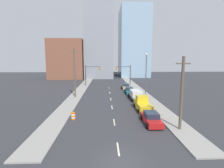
# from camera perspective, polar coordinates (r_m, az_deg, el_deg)

# --- Properties ---
(ground_plane) EXTENTS (200.00, 200.00, 0.00)m
(ground_plane) POSITION_cam_1_polar(r_m,az_deg,el_deg) (15.00, 2.65, -24.01)
(ground_plane) COLOR #333338
(sidewalk_left) EXTENTS (2.82, 93.10, 0.14)m
(sidewalk_left) POSITION_cam_1_polar(r_m,az_deg,el_deg) (60.08, -8.38, 0.37)
(sidewalk_left) COLOR gray
(sidewalk_left) RESTS_ON ground
(sidewalk_right) EXTENTS (2.82, 93.10, 0.14)m
(sidewalk_right) POSITION_cam_1_polar(r_m,az_deg,el_deg) (60.37, 5.95, 0.45)
(sidewalk_right) COLOR gray
(sidewalk_right) RESTS_ON ground
(lane_stripe_at_2m) EXTENTS (0.16, 2.40, 0.01)m
(lane_stripe_at_2m) POSITION_cam_1_polar(r_m,az_deg,el_deg) (16.72, 2.02, -20.37)
(lane_stripe_at_2m) COLOR beige
(lane_stripe_at_2m) RESTS_ON ground
(lane_stripe_at_9m) EXTENTS (0.16, 2.40, 0.01)m
(lane_stripe_at_9m) POSITION_cam_1_polar(r_m,az_deg,el_deg) (22.87, 0.72, -12.33)
(lane_stripe_at_9m) COLOR beige
(lane_stripe_at_9m) RESTS_ON ground
(lane_stripe_at_16m) EXTENTS (0.16, 2.40, 0.01)m
(lane_stripe_at_16m) POSITION_cam_1_polar(r_m,az_deg,el_deg) (29.67, -0.02, -7.54)
(lane_stripe_at_16m) COLOR beige
(lane_stripe_at_16m) RESTS_ON ground
(lane_stripe_at_22m) EXTENTS (0.16, 2.40, 0.01)m
(lane_stripe_at_22m) POSITION_cam_1_polar(r_m,az_deg,el_deg) (35.46, -0.41, -4.95)
(lane_stripe_at_22m) COLOR beige
(lane_stripe_at_22m) RESTS_ON ground
(lane_stripe_at_29m) EXTENTS (0.16, 2.40, 0.01)m
(lane_stripe_at_29m) POSITION_cam_1_polar(r_m,az_deg,el_deg) (42.33, -0.73, -2.82)
(lane_stripe_at_29m) COLOR beige
(lane_stripe_at_29m) RESTS_ON ground
(lane_stripe_at_36m) EXTENTS (0.16, 2.40, 0.01)m
(lane_stripe_at_36m) POSITION_cam_1_polar(r_m,az_deg,el_deg) (49.31, -0.96, -1.28)
(lane_stripe_at_36m) COLOR beige
(lane_stripe_at_36m) RESTS_ON ground
(building_brick_left) EXTENTS (14.00, 16.00, 16.07)m
(building_brick_left) POSITION_cam_1_polar(r_m,az_deg,el_deg) (78.53, -14.14, 7.82)
(building_brick_left) COLOR brown
(building_brick_left) RESTS_ON ground
(building_office_center) EXTENTS (12.00, 20.00, 30.87)m
(building_office_center) POSITION_cam_1_polar(r_m,az_deg,el_deg) (81.29, -4.21, 13.25)
(building_office_center) COLOR gray
(building_office_center) RESTS_ON ground
(building_glass_right) EXTENTS (13.00, 20.00, 31.42)m
(building_glass_right) POSITION_cam_1_polar(r_m,az_deg,el_deg) (86.33, 6.91, 13.09)
(building_glass_right) COLOR #8CADC6
(building_glass_right) RESTS_ON ground
(traffic_signal_left) EXTENTS (4.61, 0.35, 6.23)m
(traffic_signal_left) POSITION_cam_1_polar(r_m,az_deg,el_deg) (53.19, -7.24, 3.74)
(traffic_signal_left) COLOR #38383D
(traffic_signal_left) RESTS_ON ground
(traffic_signal_right) EXTENTS (4.61, 0.35, 6.23)m
(traffic_signal_right) POSITION_cam_1_polar(r_m,az_deg,el_deg) (53.39, 4.60, 3.79)
(traffic_signal_right) COLOR #38383D
(traffic_signal_right) RESTS_ON ground
(utility_pole_right_near) EXTENTS (1.60, 0.32, 8.32)m
(utility_pole_right_near) POSITION_cam_1_polar(r_m,az_deg,el_deg) (20.75, 21.81, -2.77)
(utility_pole_right_near) COLOR brown
(utility_pole_right_near) RESTS_ON ground
(utility_pole_left_mid) EXTENTS (1.60, 0.32, 10.22)m
(utility_pole_left_mid) POSITION_cam_1_polar(r_m,az_deg,el_deg) (37.08, -12.11, 3.62)
(utility_pole_left_mid) COLOR brown
(utility_pole_left_mid) RESTS_ON ground
(traffic_barrel) EXTENTS (0.56, 0.56, 0.95)m
(traffic_barrel) POSITION_cam_1_polar(r_m,az_deg,el_deg) (24.27, -12.57, -10.14)
(traffic_barrel) COLOR orange
(traffic_barrel) RESTS_ON ground
(street_lamp) EXTENTS (0.44, 0.44, 9.28)m
(street_lamp) POSITION_cam_1_polar(r_m,az_deg,el_deg) (38.66, 11.05, 3.95)
(street_lamp) COLOR #4C4C51
(street_lamp) RESTS_ON ground
(sedan_red) EXTENTS (2.08, 4.71, 1.47)m
(sedan_red) POSITION_cam_1_polar(r_m,az_deg,el_deg) (22.69, 12.69, -10.91)
(sedan_red) COLOR red
(sedan_red) RESTS_ON ground
(pickup_truck_yellow) EXTENTS (2.30, 5.56, 2.14)m
(pickup_truck_yellow) POSITION_cam_1_polar(r_m,az_deg,el_deg) (28.49, 9.95, -6.54)
(pickup_truck_yellow) COLOR gold
(pickup_truck_yellow) RESTS_ON ground
(box_truck_black) EXTENTS (2.55, 5.89, 1.89)m
(box_truck_black) POSITION_cam_1_polar(r_m,az_deg,el_deg) (35.30, 7.68, -3.58)
(box_truck_black) COLOR black
(box_truck_black) RESTS_ON ground
(sedan_teal) EXTENTS (2.10, 4.75, 1.52)m
(sedan_teal) POSITION_cam_1_polar(r_m,az_deg,el_deg) (41.22, 5.66, -2.19)
(sedan_teal) COLOR #196B75
(sedan_teal) RESTS_ON ground
(sedan_tan) EXTENTS (2.22, 4.68, 1.48)m
(sedan_tan) POSITION_cam_1_polar(r_m,az_deg,el_deg) (47.56, 4.45, -0.82)
(sedan_tan) COLOR tan
(sedan_tan) RESTS_ON ground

